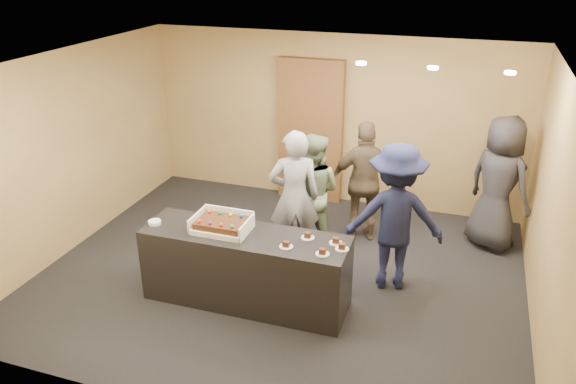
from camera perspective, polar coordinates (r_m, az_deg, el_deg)
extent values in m
plane|color=black|center=(7.36, -0.64, -8.26)|extent=(6.00, 6.00, 0.00)
plane|color=white|center=(6.34, -0.75, 12.84)|extent=(6.00, 6.00, 0.00)
cube|color=#997F4A|center=(9.00, 4.59, 7.28)|extent=(6.00, 0.04, 2.70)
cube|color=#997F4A|center=(4.72, -10.86, -9.62)|extent=(6.00, 0.04, 2.70)
cube|color=#997F4A|center=(8.17, -21.03, 3.96)|extent=(0.04, 5.00, 2.70)
cube|color=#997F4A|center=(6.48, 25.24, -1.88)|extent=(0.04, 5.00, 2.70)
cube|color=black|center=(6.63, -4.30, -7.72)|extent=(2.40, 0.72, 0.90)
cube|color=brown|center=(9.06, 2.29, 6.19)|extent=(1.05, 0.15, 2.32)
cube|color=white|center=(6.50, -6.74, -3.67)|extent=(0.63, 0.44, 0.06)
cube|color=white|center=(6.60, -9.24, -2.82)|extent=(0.02, 0.44, 0.17)
cube|color=white|center=(6.35, -4.19, -3.66)|extent=(0.02, 0.44, 0.17)
cube|color=white|center=(6.64, -5.98, -2.35)|extent=(0.63, 0.02, 0.19)
cube|color=black|center=(6.47, -6.77, -3.16)|extent=(0.55, 0.38, 0.07)
sphere|color=#E34D1A|center=(6.63, -7.95, -1.96)|extent=(0.04, 0.04, 0.04)
sphere|color=#178F1B|center=(6.58, -6.91, -2.13)|extent=(0.04, 0.04, 0.04)
sphere|color=yellow|center=(6.53, -5.85, -2.29)|extent=(0.04, 0.04, 0.04)
sphere|color=blue|center=(6.48, -4.77, -2.47)|extent=(0.04, 0.04, 0.04)
sphere|color=red|center=(6.42, -8.99, -2.94)|extent=(0.04, 0.04, 0.04)
sphere|color=purple|center=(6.37, -7.92, -3.12)|extent=(0.04, 0.04, 0.04)
sphere|color=#D05A17|center=(6.31, -6.83, -3.31)|extent=(0.04, 0.04, 0.04)
sphere|color=green|center=(6.26, -5.72, -3.49)|extent=(0.04, 0.04, 0.04)
cylinder|color=white|center=(6.79, -13.39, -3.00)|extent=(0.15, 0.15, 0.04)
cylinder|color=white|center=(6.13, -0.19, -5.56)|extent=(0.15, 0.15, 0.01)
cube|color=black|center=(6.11, -0.19, -5.29)|extent=(0.07, 0.06, 0.06)
cylinder|color=white|center=(6.31, 2.02, -4.65)|extent=(0.15, 0.15, 0.01)
cube|color=black|center=(6.30, 2.02, -4.38)|extent=(0.07, 0.06, 0.06)
cylinder|color=white|center=(6.00, 3.52, -6.30)|extent=(0.15, 0.15, 0.01)
cube|color=black|center=(5.99, 3.53, -6.02)|extent=(0.07, 0.06, 0.06)
cylinder|color=white|center=(6.22, 4.89, -5.18)|extent=(0.15, 0.15, 0.01)
cube|color=black|center=(6.21, 4.90, -4.91)|extent=(0.07, 0.06, 0.06)
cylinder|color=white|center=(6.11, 5.51, -5.77)|extent=(0.15, 0.15, 0.01)
cube|color=black|center=(6.10, 5.53, -5.49)|extent=(0.07, 0.06, 0.06)
imported|color=gray|center=(7.27, 0.64, -0.54)|extent=(0.77, 0.65, 1.82)
imported|color=gray|center=(7.63, 2.47, 0.00)|extent=(0.83, 0.66, 1.65)
imported|color=#151939|center=(6.83, 10.79, -2.55)|extent=(1.32, 0.94, 1.85)
imported|color=brown|center=(7.90, 7.84, 1.01)|extent=(1.11, 0.73, 1.74)
imported|color=#2B2A30|center=(8.12, 20.63, 0.82)|extent=(1.10, 1.03, 1.89)
cylinder|color=#FFEAC6|center=(6.62, 7.45, 12.84)|extent=(0.12, 0.12, 0.03)
cylinder|color=#FFEAC6|center=(6.51, 14.51, 12.12)|extent=(0.12, 0.12, 0.03)
cylinder|color=#FFEAC6|center=(6.51, 21.64, 11.20)|extent=(0.12, 0.12, 0.03)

